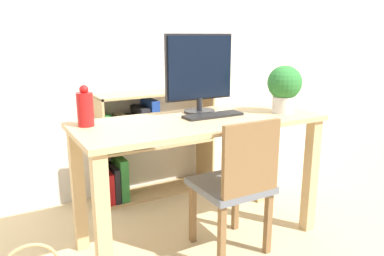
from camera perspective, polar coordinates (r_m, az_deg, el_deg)
ground_plane at (r=2.50m, az=1.17°, el=-16.31°), size 10.00×10.00×0.00m
wall_back at (r=3.03m, az=-8.29°, el=14.61°), size 8.00×0.05×2.60m
desk at (r=2.25m, az=1.24°, el=-2.38°), size 1.47×0.61×0.78m
monitor at (r=2.35m, az=1.14°, el=8.72°), size 0.46×0.20×0.49m
keyboard at (r=2.27m, az=3.23°, el=1.95°), size 0.37×0.12×0.02m
vase at (r=2.09m, az=-15.97°, el=2.94°), size 0.09×0.09×0.22m
potted_plant at (r=2.42m, az=13.90°, el=6.15°), size 0.21×0.21×0.30m
chair at (r=2.17m, az=6.82°, el=-8.20°), size 0.40×0.40×0.82m
bookshelf at (r=2.95m, az=-8.14°, el=-2.37°), size 0.93×0.28×0.83m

